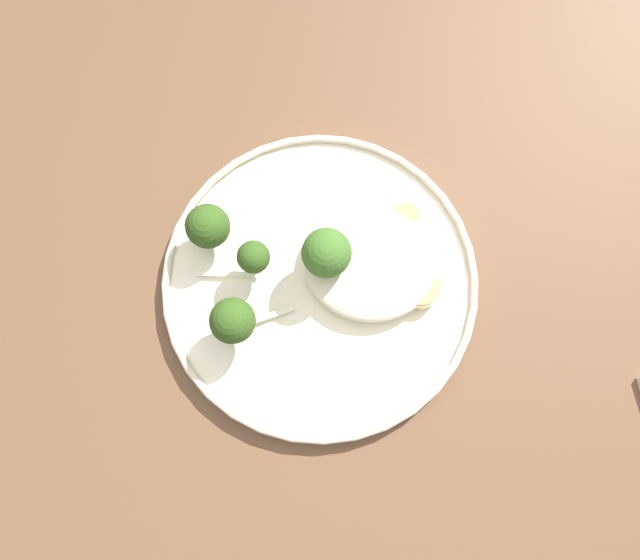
{
  "coord_description": "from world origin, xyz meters",
  "views": [
    {
      "loc": [
        0.03,
        -0.15,
        1.34
      ],
      "look_at": [
        0.04,
        -0.02,
        0.76
      ],
      "focal_mm": 37.07,
      "sensor_mm": 36.0,
      "label": 1
    }
  ],
  "objects_px": {
    "broccoli_floret_front_edge": "(233,321)",
    "seared_scallop_front_small": "(421,289)",
    "seared_scallop_tilted_round": "(395,238)",
    "seared_scallop_center_golden": "(383,268)",
    "broccoli_floret_small_sprig": "(326,252)",
    "broccoli_floret_rear_charred": "(208,227)",
    "seared_scallop_on_noodles": "(405,217)",
    "broccoli_floret_tall_stalk": "(254,255)",
    "dinner_plate": "(320,283)"
  },
  "relations": [
    {
      "from": "broccoli_floret_front_edge",
      "to": "seared_scallop_front_small",
      "type": "bearing_deg",
      "value": 10.34
    },
    {
      "from": "seared_scallop_front_small",
      "to": "seared_scallop_tilted_round",
      "type": "height_order",
      "value": "seared_scallop_front_small"
    },
    {
      "from": "seared_scallop_front_small",
      "to": "seared_scallop_center_golden",
      "type": "bearing_deg",
      "value": 148.74
    },
    {
      "from": "broccoli_floret_small_sprig",
      "to": "broccoli_floret_front_edge",
      "type": "relative_size",
      "value": 1.07
    },
    {
      "from": "seared_scallop_center_golden",
      "to": "seared_scallop_tilted_round",
      "type": "height_order",
      "value": "seared_scallop_center_golden"
    },
    {
      "from": "seared_scallop_center_golden",
      "to": "broccoli_floret_small_sprig",
      "type": "distance_m",
      "value": 0.06
    },
    {
      "from": "seared_scallop_center_golden",
      "to": "broccoli_floret_rear_charred",
      "type": "relative_size",
      "value": 0.48
    },
    {
      "from": "seared_scallop_on_noodles",
      "to": "broccoli_floret_front_edge",
      "type": "relative_size",
      "value": 0.42
    },
    {
      "from": "broccoli_floret_small_sprig",
      "to": "broccoli_floret_tall_stalk",
      "type": "distance_m",
      "value": 0.06
    },
    {
      "from": "broccoli_floret_rear_charred",
      "to": "broccoli_floret_front_edge",
      "type": "bearing_deg",
      "value": -74.94
    },
    {
      "from": "seared_scallop_on_noodles",
      "to": "broccoli_floret_front_edge",
      "type": "xyz_separation_m",
      "value": [
        -0.15,
        -0.1,
        0.03
      ]
    },
    {
      "from": "seared_scallop_tilted_round",
      "to": "broccoli_floret_tall_stalk",
      "type": "xyz_separation_m",
      "value": [
        -0.13,
        -0.02,
        0.02
      ]
    },
    {
      "from": "seared_scallop_front_small",
      "to": "broccoli_floret_tall_stalk",
      "type": "relative_size",
      "value": 0.72
    },
    {
      "from": "dinner_plate",
      "to": "broccoli_floret_rear_charred",
      "type": "distance_m",
      "value": 0.11
    },
    {
      "from": "dinner_plate",
      "to": "broccoli_floret_front_edge",
      "type": "height_order",
      "value": "broccoli_floret_front_edge"
    },
    {
      "from": "seared_scallop_center_golden",
      "to": "broccoli_floret_rear_charred",
      "type": "xyz_separation_m",
      "value": [
        -0.16,
        0.04,
        0.02
      ]
    },
    {
      "from": "seared_scallop_center_golden",
      "to": "broccoli_floret_tall_stalk",
      "type": "bearing_deg",
      "value": 175.46
    },
    {
      "from": "broccoli_floret_small_sprig",
      "to": "broccoli_floret_front_edge",
      "type": "height_order",
      "value": "broccoli_floret_small_sprig"
    },
    {
      "from": "seared_scallop_front_small",
      "to": "broccoli_floret_rear_charred",
      "type": "bearing_deg",
      "value": 163.55
    },
    {
      "from": "seared_scallop_tilted_round",
      "to": "broccoli_floret_small_sprig",
      "type": "distance_m",
      "value": 0.07
    },
    {
      "from": "dinner_plate",
      "to": "seared_scallop_on_noodles",
      "type": "distance_m",
      "value": 0.1
    },
    {
      "from": "seared_scallop_center_golden",
      "to": "broccoli_floret_front_edge",
      "type": "height_order",
      "value": "broccoli_floret_front_edge"
    },
    {
      "from": "seared_scallop_front_small",
      "to": "broccoli_floret_rear_charred",
      "type": "xyz_separation_m",
      "value": [
        -0.19,
        0.06,
        0.02
      ]
    },
    {
      "from": "broccoli_floret_small_sprig",
      "to": "seared_scallop_on_noodles",
      "type": "bearing_deg",
      "value": 28.12
    },
    {
      "from": "dinner_plate",
      "to": "seared_scallop_tilted_round",
      "type": "relative_size",
      "value": 8.22
    },
    {
      "from": "seared_scallop_front_small",
      "to": "broccoli_floret_tall_stalk",
      "type": "height_order",
      "value": "broccoli_floret_tall_stalk"
    },
    {
      "from": "seared_scallop_front_small",
      "to": "broccoli_floret_small_sprig",
      "type": "xyz_separation_m",
      "value": [
        -0.08,
        0.03,
        0.03
      ]
    },
    {
      "from": "seared_scallop_front_small",
      "to": "dinner_plate",
      "type": "bearing_deg",
      "value": 173.42
    },
    {
      "from": "broccoli_floret_tall_stalk",
      "to": "broccoli_floret_rear_charred",
      "type": "xyz_separation_m",
      "value": [
        -0.04,
        0.03,
        0.0
      ]
    },
    {
      "from": "seared_scallop_tilted_round",
      "to": "seared_scallop_on_noodles",
      "type": "bearing_deg",
      "value": 61.53
    },
    {
      "from": "dinner_plate",
      "to": "seared_scallop_tilted_round",
      "type": "height_order",
      "value": "seared_scallop_tilted_round"
    },
    {
      "from": "dinner_plate",
      "to": "seared_scallop_center_golden",
      "type": "bearing_deg",
      "value": 9.34
    },
    {
      "from": "seared_scallop_center_golden",
      "to": "broccoli_floret_front_edge",
      "type": "bearing_deg",
      "value": -159.3
    },
    {
      "from": "dinner_plate",
      "to": "broccoli_floret_tall_stalk",
      "type": "distance_m",
      "value": 0.07
    },
    {
      "from": "seared_scallop_tilted_round",
      "to": "broccoli_floret_rear_charred",
      "type": "distance_m",
      "value": 0.17
    },
    {
      "from": "dinner_plate",
      "to": "seared_scallop_front_small",
      "type": "height_order",
      "value": "seared_scallop_front_small"
    },
    {
      "from": "broccoli_floret_small_sprig",
      "to": "broccoli_floret_rear_charred",
      "type": "bearing_deg",
      "value": 164.97
    },
    {
      "from": "seared_scallop_center_golden",
      "to": "seared_scallop_front_small",
      "type": "height_order",
      "value": "same"
    },
    {
      "from": "seared_scallop_center_golden",
      "to": "broccoli_floret_rear_charred",
      "type": "height_order",
      "value": "broccoli_floret_rear_charred"
    },
    {
      "from": "dinner_plate",
      "to": "seared_scallop_front_small",
      "type": "relative_size",
      "value": 8.15
    },
    {
      "from": "dinner_plate",
      "to": "seared_scallop_on_noodles",
      "type": "relative_size",
      "value": 11.4
    },
    {
      "from": "broccoli_floret_tall_stalk",
      "to": "broccoli_floret_rear_charred",
      "type": "relative_size",
      "value": 0.89
    },
    {
      "from": "seared_scallop_front_small",
      "to": "broccoli_floret_rear_charred",
      "type": "distance_m",
      "value": 0.2
    },
    {
      "from": "dinner_plate",
      "to": "seared_scallop_tilted_round",
      "type": "bearing_deg",
      "value": 28.88
    },
    {
      "from": "dinner_plate",
      "to": "seared_scallop_center_golden",
      "type": "relative_size",
      "value": 10.91
    },
    {
      "from": "broccoli_floret_small_sprig",
      "to": "broccoli_floret_front_edge",
      "type": "bearing_deg",
      "value": -144.38
    },
    {
      "from": "seared_scallop_tilted_round",
      "to": "seared_scallop_on_noodles",
      "type": "distance_m",
      "value": 0.02
    },
    {
      "from": "seared_scallop_tilted_round",
      "to": "seared_scallop_on_noodles",
      "type": "xyz_separation_m",
      "value": [
        0.01,
        0.02,
        0.0
      ]
    },
    {
      "from": "seared_scallop_on_noodles",
      "to": "broccoli_floret_small_sprig",
      "type": "height_order",
      "value": "broccoli_floret_small_sprig"
    },
    {
      "from": "seared_scallop_front_small",
      "to": "broccoli_floret_tall_stalk",
      "type": "distance_m",
      "value": 0.15
    }
  ]
}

